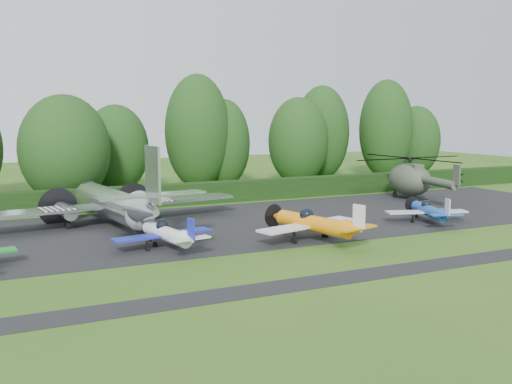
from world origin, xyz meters
name	(u,v)px	position (x,y,z in m)	size (l,w,h in m)	color
ground	(282,254)	(0.00, 0.00, 0.00)	(160.00, 160.00, 0.00)	#295217
apron	(222,225)	(0.00, 10.00, 0.00)	(70.00, 18.00, 0.01)	black
taxiway_verge	(336,279)	(0.00, -6.00, 0.00)	(70.00, 2.00, 0.00)	black
hedgerow	(179,205)	(0.00, 21.00, 0.00)	(90.00, 1.60, 2.00)	black
transport_plane	(113,203)	(-7.74, 12.44, 1.87)	(20.96, 16.07, 6.72)	silver
light_plane_white	(166,233)	(-6.10, 3.99, 1.05)	(6.56, 6.89, 2.52)	silver
light_plane_orange	(313,223)	(3.39, 2.04, 1.26)	(7.87, 8.28, 3.03)	orange
light_plane_blue	(429,211)	(14.81, 3.80, 1.02)	(6.39, 6.72, 2.46)	#1A459F
helicopter	(410,176)	(22.20, 14.87, 2.27)	(13.14, 15.39, 4.23)	#353D2F
sign_board	(415,180)	(26.81, 19.42, 1.18)	(3.09, 0.12, 1.74)	#3F3326
tree_0	(116,149)	(-3.51, 31.97, 4.76)	(6.97, 6.97, 9.53)	black
tree_2	(225,143)	(9.03, 31.85, 5.10)	(5.93, 5.93, 10.23)	black
tree_3	(65,150)	(-9.44, 26.20, 5.16)	(8.44, 8.44, 10.34)	black
tree_4	(386,129)	(32.13, 31.79, 6.52)	(7.09, 7.09, 13.07)	black
tree_6	(416,141)	(38.15, 32.76, 4.81)	(6.60, 6.60, 9.65)	black
tree_9	(198,132)	(5.66, 31.67, 6.49)	(7.42, 7.42, 13.00)	black
tree_10	(322,133)	(23.40, 33.77, 6.08)	(7.12, 7.12, 12.19)	black
tree_11	(298,141)	(17.90, 30.17, 5.26)	(7.23, 7.23, 10.54)	black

